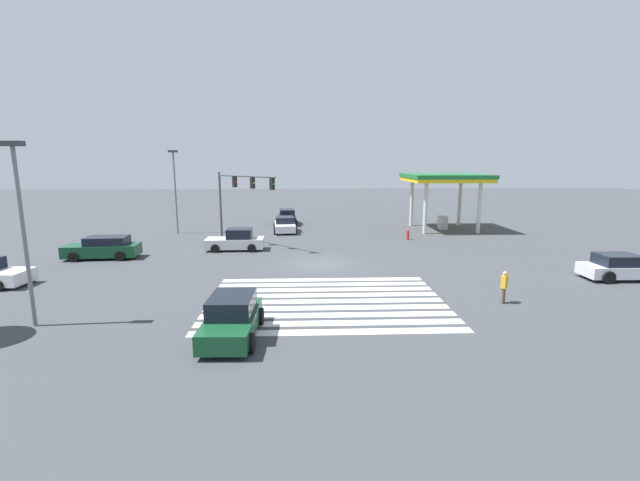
# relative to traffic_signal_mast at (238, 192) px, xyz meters

# --- Properties ---
(ground_plane) EXTENTS (154.61, 154.61, 0.00)m
(ground_plane) POSITION_rel_traffic_signal_mast_xyz_m (6.12, -6.12, -4.35)
(ground_plane) COLOR #3D3F44
(crosswalk_markings) EXTENTS (11.35, 8.20, 0.01)m
(crosswalk_markings) POSITION_rel_traffic_signal_mast_xyz_m (6.12, -13.74, -4.34)
(crosswalk_markings) COLOR silver
(crosswalk_markings) RESTS_ON ground_plane
(traffic_signal_mast) EXTENTS (4.96, 4.96, 5.80)m
(traffic_signal_mast) POSITION_rel_traffic_signal_mast_xyz_m (0.00, 0.00, 0.00)
(traffic_signal_mast) COLOR #47474C
(traffic_signal_mast) RESTS_ON ground_plane
(car_0) EXTENTS (2.38, 4.29, 1.43)m
(car_0) POSITION_rel_traffic_signal_mast_xyz_m (3.26, 6.93, -3.68)
(car_0) COLOR silver
(car_0) RESTS_ON ground_plane
(car_1) EXTENTS (4.97, 2.34, 1.55)m
(car_1) POSITION_rel_traffic_signal_mast_xyz_m (-8.87, -3.91, -3.60)
(car_1) COLOR #144728
(car_1) RESTS_ON ground_plane
(car_2) EXTENTS (2.23, 4.53, 1.61)m
(car_2) POSITION_rel_traffic_signal_mast_xyz_m (3.29, 12.01, -3.60)
(car_2) COLOR black
(car_2) RESTS_ON ground_plane
(car_3) EXTENTS (2.17, 4.30, 1.63)m
(car_3) POSITION_rel_traffic_signal_mast_xyz_m (2.27, -17.85, -3.59)
(car_3) COLOR #144728
(car_3) RESTS_ON ground_plane
(car_4) EXTENTS (4.37, 2.13, 1.65)m
(car_4) POSITION_rel_traffic_signal_mast_xyz_m (-0.09, -1.39, -3.62)
(car_4) COLOR silver
(car_4) RESTS_ON ground_plane
(car_5) EXTENTS (4.23, 2.11, 1.47)m
(car_5) POSITION_rel_traffic_signal_mast_xyz_m (23.12, -10.48, -3.65)
(car_5) COLOR silver
(car_5) RESTS_ON ground_plane
(gas_station_canopy) EXTENTS (7.37, 7.37, 5.43)m
(gas_station_canopy) POSITION_rel_traffic_signal_mast_xyz_m (18.85, 7.92, 0.46)
(gas_station_canopy) COLOR yellow
(gas_station_canopy) RESTS_ON ground_plane
(pedestrian) EXTENTS (0.41, 0.41, 1.57)m
(pedestrian) POSITION_rel_traffic_signal_mast_xyz_m (14.55, -14.34, -3.48)
(pedestrian) COLOR brown
(pedestrian) RESTS_ON ground_plane
(street_light_pole_a) EXTENTS (0.80, 0.36, 7.64)m
(street_light_pole_a) POSITION_rel_traffic_signal_mast_xyz_m (-6.74, 6.46, 0.26)
(street_light_pole_a) COLOR slate
(street_light_pole_a) RESTS_ON ground_plane
(street_light_pole_b) EXTENTS (0.80, 0.36, 7.45)m
(street_light_pole_b) POSITION_rel_traffic_signal_mast_xyz_m (-6.05, -16.39, 0.16)
(street_light_pole_b) COLOR slate
(street_light_pole_b) RESTS_ON ground_plane
(fire_hydrant) EXTENTS (0.22, 0.22, 0.86)m
(fire_hydrant) POSITION_rel_traffic_signal_mast_xyz_m (14.03, 2.39, -3.92)
(fire_hydrant) COLOR red
(fire_hydrant) RESTS_ON ground_plane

